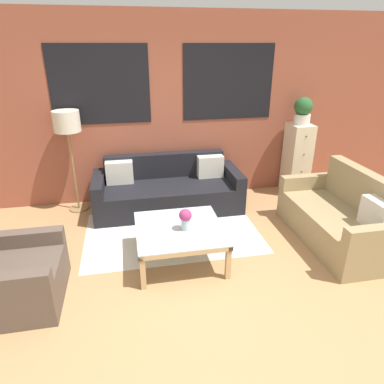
% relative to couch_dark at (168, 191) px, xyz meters
% --- Properties ---
extents(ground_plane, '(16.00, 16.00, 0.00)m').
position_rel_couch_dark_xyz_m(ground_plane, '(0.08, -1.95, -0.28)').
color(ground_plane, '#AD7F51').
extents(wall_back_brick, '(8.40, 0.09, 2.80)m').
position_rel_couch_dark_xyz_m(wall_back_brick, '(0.08, 0.49, 1.13)').
color(wall_back_brick, brown).
rests_on(wall_back_brick, ground_plane).
extents(rug, '(2.29, 1.48, 0.00)m').
position_rel_couch_dark_xyz_m(rug, '(-0.05, -0.78, -0.27)').
color(rug, silver).
rests_on(rug, ground_plane).
extents(couch_dark, '(2.18, 0.88, 0.78)m').
position_rel_couch_dark_xyz_m(couch_dark, '(0.00, 0.00, 0.00)').
color(couch_dark, black).
rests_on(couch_dark, ground_plane).
extents(settee_vintage, '(0.80, 1.66, 0.92)m').
position_rel_couch_dark_xyz_m(settee_vintage, '(2.01, -1.39, 0.03)').
color(settee_vintage, '#99845B').
rests_on(settee_vintage, ground_plane).
extents(armchair_corner, '(0.80, 0.89, 0.84)m').
position_rel_couch_dark_xyz_m(armchair_corner, '(-1.73, -1.80, 0.00)').
color(armchair_corner, brown).
rests_on(armchair_corner, ground_plane).
extents(coffee_table, '(0.98, 0.98, 0.42)m').
position_rel_couch_dark_xyz_m(coffee_table, '(-0.05, -1.41, 0.09)').
color(coffee_table, silver).
rests_on(coffee_table, ground_plane).
extents(floor_lamp, '(0.37, 0.37, 1.50)m').
position_rel_couch_dark_xyz_m(floor_lamp, '(-1.36, 0.20, 1.01)').
color(floor_lamp, olive).
rests_on(floor_lamp, ground_plane).
extents(drawer_cabinet, '(0.35, 0.43, 1.16)m').
position_rel_couch_dark_xyz_m(drawer_cabinet, '(2.19, 0.20, 0.31)').
color(drawer_cabinet, beige).
rests_on(drawer_cabinet, ground_plane).
extents(potted_plant, '(0.28, 0.28, 0.42)m').
position_rel_couch_dark_xyz_m(potted_plant, '(2.19, 0.20, 1.11)').
color(potted_plant, silver).
rests_on(potted_plant, drawer_cabinet).
extents(flower_vase, '(0.14, 0.14, 0.25)m').
position_rel_couch_dark_xyz_m(flower_vase, '(0.01, -1.47, 0.29)').
color(flower_vase, '#ADBCC6').
rests_on(flower_vase, coffee_table).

